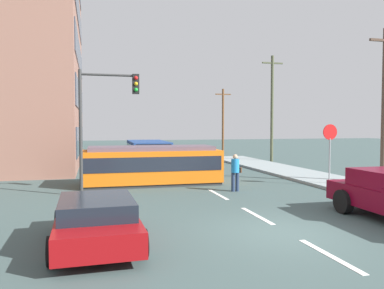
{
  "coord_description": "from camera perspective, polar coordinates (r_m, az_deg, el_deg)",
  "views": [
    {
      "loc": [
        -5.17,
        -9.49,
        2.93
      ],
      "look_at": [
        -0.3,
        9.25,
        2.0
      ],
      "focal_mm": 35.9,
      "sensor_mm": 36.0,
      "label": 1
    }
  ],
  "objects": [
    {
      "name": "ground_plane",
      "position": [
        20.38,
        0.3,
        -5.52
      ],
      "size": [
        120.0,
        120.0,
        0.0
      ],
      "primitive_type": "plane",
      "color": "#3D514F"
    },
    {
      "name": "pedestrian_crossing",
      "position": [
        17.34,
        6.45,
        -3.84
      ],
      "size": [
        0.51,
        0.36,
        1.67
      ],
      "color": "#23314E",
      "rests_on": "ground"
    },
    {
      "name": "lane_stripe_1",
      "position": [
        12.94,
        9.57,
        -10.36
      ],
      "size": [
        0.16,
        2.4,
        0.01
      ],
      "primitive_type": "cube",
      "color": "silver",
      "rests_on": "ground"
    },
    {
      "name": "utility_pole_far",
      "position": [
        42.82,
        4.63,
        3.78
      ],
      "size": [
        1.8,
        0.24,
        7.04
      ],
      "color": "brown",
      "rests_on": "ground"
    },
    {
      "name": "streetcar_tram",
      "position": [
        19.4,
        -6.05,
        -2.99
      ],
      "size": [
        6.87,
        2.63,
        1.93
      ],
      "color": "orange",
      "rests_on": "ground"
    },
    {
      "name": "utility_pole_mid",
      "position": [
        32.3,
        11.8,
        5.52
      ],
      "size": [
        1.8,
        0.24,
        8.67
      ],
      "color": "#4B5038",
      "rests_on": "ground"
    },
    {
      "name": "lane_stripe_3",
      "position": [
        25.79,
        -2.9,
        -3.76
      ],
      "size": [
        0.16,
        2.4,
        0.01
      ],
      "primitive_type": "cube",
      "color": "silver",
      "rests_on": "ground"
    },
    {
      "name": "stop_sign",
      "position": [
        19.89,
        19.8,
        0.47
      ],
      "size": [
        0.76,
        0.07,
        2.88
      ],
      "color": "gray",
      "rests_on": "sidewalk_curb_right"
    },
    {
      "name": "sidewalk_curb_right",
      "position": [
        19.78,
        23.01,
        -5.78
      ],
      "size": [
        3.2,
        36.0,
        0.14
      ],
      "primitive_type": "cube",
      "color": "#8B999A",
      "rests_on": "ground"
    },
    {
      "name": "parked_sedan_near",
      "position": [
        9.9,
        -14.01,
        -10.8
      ],
      "size": [
        2.18,
        4.28,
        1.19
      ],
      "color": "maroon",
      "rests_on": "ground"
    },
    {
      "name": "city_bus",
      "position": [
        27.05,
        -6.55,
        -1.19
      ],
      "size": [
        2.6,
        5.74,
        1.88
      ],
      "color": "navy",
      "rests_on": "ground"
    },
    {
      "name": "traffic_light_mast",
      "position": [
        16.62,
        -12.99,
        5.21
      ],
      "size": [
        2.51,
        0.33,
        5.28
      ],
      "color": "#333333",
      "rests_on": "ground"
    },
    {
      "name": "lane_stripe_2",
      "position": [
        16.59,
        3.87,
        -7.41
      ],
      "size": [
        0.16,
        2.4,
        0.01
      ],
      "primitive_type": "cube",
      "color": "silver",
      "rests_on": "ground"
    },
    {
      "name": "lane_stripe_4",
      "position": [
        31.66,
        -5.09,
        -2.56
      ],
      "size": [
        0.16,
        2.4,
        0.01
      ],
      "primitive_type": "cube",
      "color": "silver",
      "rests_on": "ground"
    },
    {
      "name": "utility_pole_near",
      "position": [
        21.38,
        26.63,
        5.47
      ],
      "size": [
        1.8,
        0.24,
        7.74
      ],
      "color": "brown",
      "rests_on": "ground"
    },
    {
      "name": "lane_stripe_0",
      "position": [
        9.56,
        19.77,
        -15.24
      ],
      "size": [
        0.16,
        2.4,
        0.01
      ],
      "primitive_type": "cube",
      "color": "silver",
      "rests_on": "ground"
    }
  ]
}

